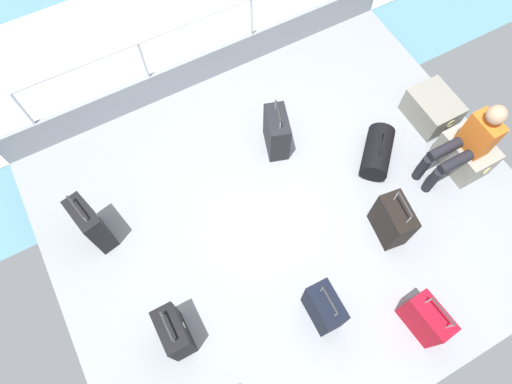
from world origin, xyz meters
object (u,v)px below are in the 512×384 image
passenger_seated (467,143)px  suitcase_4 (324,308)px  suitcase_5 (92,224)px  suitcase_6 (277,132)px  cargo_crate_1 (465,154)px  duffel_bag (378,152)px  cargo_crate_0 (432,109)px  suitcase_3 (426,319)px  suitcase_0 (392,221)px  suitcase_1 (175,333)px

passenger_seated → suitcase_4: size_ratio=1.67×
suitcase_5 → suitcase_4: bearing=41.9°
suitcase_5 → suitcase_6: size_ratio=1.15×
cargo_crate_1 → suitcase_5: 4.21m
duffel_bag → passenger_seated: bearing=51.8°
passenger_seated → duffel_bag: (-0.52, -0.66, -0.44)m
cargo_crate_0 → passenger_seated: bearing=-20.6°
cargo_crate_1 → suitcase_6: size_ratio=0.85×
passenger_seated → suitcase_5: bearing=-106.7°
duffel_bag → suitcase_5: bearing=-101.3°
cargo_crate_0 → suitcase_3: size_ratio=0.87×
passenger_seated → suitcase_3: passenger_seated is taller
cargo_crate_1 → passenger_seated: 0.43m
suitcase_0 → passenger_seated: bearing=104.9°
suitcase_5 → duffel_bag: size_ratio=1.27×
cargo_crate_0 → suitcase_1: bearing=-76.4°
cargo_crate_0 → cargo_crate_1: (0.69, -0.07, 0.03)m
suitcase_5 → cargo_crate_1: bearing=74.0°
cargo_crate_1 → suitcase_6: suitcase_6 is taller
passenger_seated → suitcase_0: 1.15m
suitcase_0 → duffel_bag: suitcase_0 is taller
cargo_crate_1 → suitcase_4: 2.48m
cargo_crate_1 → suitcase_6: bearing=-124.7°
cargo_crate_1 → suitcase_6: (-1.24, -1.79, 0.08)m
suitcase_3 → suitcase_5: (-2.42, -2.48, 0.09)m
suitcase_6 → suitcase_3: bearing=5.2°
suitcase_4 → passenger_seated: bearing=107.9°
passenger_seated → suitcase_0: bearing=-75.1°
suitcase_0 → suitcase_4: 1.19m
passenger_seated → suitcase_0: (0.28, -1.07, -0.32)m
suitcase_0 → suitcase_1: bearing=-91.3°
suitcase_1 → suitcase_0: bearing=88.7°
passenger_seated → suitcase_3: size_ratio=1.56×
cargo_crate_0 → suitcase_1: size_ratio=0.83×
suitcase_4 → suitcase_5: suitcase_5 is taller
passenger_seated → suitcase_3: bearing=-47.4°
suitcase_3 → suitcase_5: suitcase_5 is taller
passenger_seated → suitcase_5: passenger_seated is taller
cargo_crate_1 → suitcase_1: bearing=-86.5°
suitcase_0 → suitcase_6: size_ratio=1.02×
suitcase_6 → duffel_bag: size_ratio=1.10×
cargo_crate_1 → duffel_bag: size_ratio=0.94×
cargo_crate_1 → suitcase_3: 2.01m
suitcase_6 → passenger_seated: bearing=52.3°
suitcase_3 → duffel_bag: size_ratio=1.09×
suitcase_3 → suitcase_5: size_ratio=0.86×
cargo_crate_0 → cargo_crate_1: bearing=-6.0°
cargo_crate_0 → suitcase_0: size_ratio=0.85×
suitcase_4 → suitcase_5: bearing=-138.1°
cargo_crate_0 → suitcase_0: 1.65m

